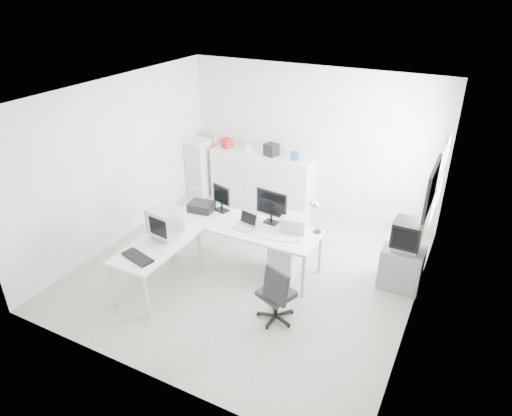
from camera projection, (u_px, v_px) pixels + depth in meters
The scene contains 30 objects.
floor at pixel (250, 268), 7.36m from camera, with size 5.00×5.00×0.01m, color beige.
ceiling at pixel (249, 94), 6.08m from camera, with size 5.00×5.00×0.01m, color white.
back_wall at pixel (311, 140), 8.70m from camera, with size 5.00×0.02×2.80m, color white.
left_wall at pixel (120, 161), 7.73m from camera, with size 0.02×5.00×2.80m, color white.
right_wall at pixel (426, 228), 5.70m from camera, with size 0.02×5.00×2.80m, color white.
window at pixel (441, 179), 6.57m from camera, with size 0.02×1.20×1.10m, color white, non-canonical shape.
wall_picture at pixel (432, 188), 5.56m from camera, with size 0.04×0.90×0.60m, color black, non-canonical shape.
main_desk at pixel (244, 245), 7.27m from camera, with size 2.40×0.80×0.75m, color silver, non-canonical shape.
side_desk at pixel (159, 266), 6.75m from camera, with size 0.70×1.40×0.75m, color silver, non-canonical shape.
drawer_pedestal at pixel (286, 259), 7.06m from camera, with size 0.40×0.50×0.60m, color silver.
inkjet_printer at pixel (202, 207), 7.49m from camera, with size 0.40×0.31×0.14m, color black.
lcd_monitor_small at pixel (222, 198), 7.42m from camera, with size 0.35×0.20×0.44m, color black, non-canonical shape.
lcd_monitor_large at pixel (271, 207), 7.03m from camera, with size 0.53×0.21×0.55m, color black, non-canonical shape.
laptop at pixel (244, 221), 6.95m from camera, with size 0.37×0.38×0.25m, color #B7B7BA, non-canonical shape.
white_keyboard at pixel (278, 238), 6.72m from camera, with size 0.45×0.14×0.02m, color silver.
white_mouse at pixel (298, 240), 6.62m from camera, with size 0.06×0.06×0.06m, color silver.
laser_printer at pixel (294, 223), 6.92m from camera, with size 0.39×0.33×0.22m, color #B1B1B1.
desk_lamp at pixel (318, 217), 6.77m from camera, with size 0.18×0.18×0.53m, color silver, non-canonical shape.
crt_monitor at pixel (165, 225), 6.68m from camera, with size 0.35×0.35×0.41m, color #B7B7BA, non-canonical shape.
black_keyboard at pixel (138, 257), 6.25m from camera, with size 0.50×0.20×0.03m, color black.
office_chair at pixel (276, 291), 6.07m from camera, with size 0.53×0.53×0.93m, color #282C2E, non-canonical shape.
tv_cabinet at pixel (401, 267), 6.81m from camera, with size 0.60×0.49×0.65m, color slate.
crt_tv at pixel (407, 236), 6.56m from camera, with size 0.50×0.48×0.45m, color black, non-canonical shape.
sideboard at pixel (262, 178), 9.26m from camera, with size 2.12×0.53×1.06m, color silver.
clutter_box_a at pixel (227, 143), 9.30m from camera, with size 0.19×0.17×0.19m, color red.
clutter_box_b at pixel (249, 149), 9.11m from camera, with size 0.12×0.10×0.12m, color silver.
clutter_box_c at pixel (271, 150), 8.88m from camera, with size 0.24×0.22×0.24m, color black.
clutter_box_d at pixel (295, 156), 8.70m from camera, with size 0.15×0.13×0.15m, color #185EA8.
clutter_bottle at pixel (215, 140), 9.44m from camera, with size 0.07×0.07×0.22m, color silver.
filing_cabinet at pixel (200, 167), 9.63m from camera, with size 0.42×0.50×1.19m, color silver.
Camera 1 is at (2.87, -5.39, 4.22)m, focal length 32.00 mm.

